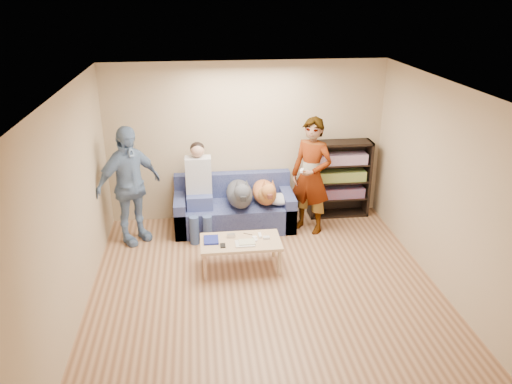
{
  "coord_description": "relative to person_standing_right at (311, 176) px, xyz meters",
  "views": [
    {
      "loc": [
        -0.78,
        -5.27,
        3.64
      ],
      "look_at": [
        0.0,
        1.2,
        0.95
      ],
      "focal_mm": 35.0,
      "sensor_mm": 36.0,
      "label": 1
    }
  ],
  "objects": [
    {
      "name": "notebook_blue",
      "position": [
        -1.61,
        -1.0,
        -0.49
      ],
      "size": [
        0.2,
        0.26,
        0.03
      ],
      "primitive_type": "cube",
      "color": "navy",
      "rests_on": "coffee_table"
    },
    {
      "name": "dog_tan",
      "position": [
        -0.7,
        0.15,
        -0.3
      ],
      "size": [
        0.37,
        1.15,
        0.54
      ],
      "color": "#BE723A",
      "rests_on": "sofa"
    },
    {
      "name": "pen_black",
      "position": [
        -1.09,
        -0.87,
        -0.5
      ],
      "size": [
        0.13,
        0.08,
        0.01
      ],
      "primitive_type": "cylinder",
      "rotation": [
        0.0,
        1.57,
        -0.52
      ],
      "color": "black",
      "rests_on": "coffee_table"
    },
    {
      "name": "wall_back",
      "position": [
        -0.94,
        0.69,
        0.38
      ],
      "size": [
        4.5,
        0.0,
        4.5
      ],
      "primitive_type": "plane",
      "rotation": [
        1.57,
        0.0,
        0.0
      ],
      "color": "tan",
      "rests_on": "ground"
    },
    {
      "name": "pen_orange",
      "position": [
        -1.23,
        -1.21,
        -0.5
      ],
      "size": [
        0.13,
        0.06,
        0.01
      ],
      "primitive_type": "cylinder",
      "rotation": [
        0.0,
        1.57,
        0.35
      ],
      "color": "#CE541D",
      "rests_on": "coffee_table"
    },
    {
      "name": "magazine",
      "position": [
        -1.13,
        -1.13,
        -0.48
      ],
      "size": [
        0.22,
        0.17,
        0.01
      ],
      "primitive_type": "cube",
      "color": "beige",
      "rests_on": "coffee_table"
    },
    {
      "name": "sofa",
      "position": [
        -1.19,
        0.28,
        -0.64
      ],
      "size": [
        1.9,
        0.85,
        0.82
      ],
      "color": "#515B93",
      "rests_on": "ground"
    },
    {
      "name": "headphone_cup_a",
      "position": [
        -1.01,
        -1.07,
        -0.49
      ],
      "size": [
        0.07,
        0.07,
        0.02
      ],
      "primitive_type": "cylinder",
      "color": "white",
      "rests_on": "coffee_table"
    },
    {
      "name": "person_seated",
      "position": [
        -1.74,
        0.16,
        -0.15
      ],
      "size": [
        0.4,
        0.73,
        1.47
      ],
      "color": "#424D91",
      "rests_on": "sofa"
    },
    {
      "name": "camera_silver",
      "position": [
        -1.33,
        -0.93,
        -0.48
      ],
      "size": [
        0.11,
        0.06,
        0.05
      ],
      "primitive_type": "cube",
      "color": "#ABACB0",
      "rests_on": "coffee_table"
    },
    {
      "name": "wallet",
      "position": [
        -1.46,
        -1.17,
        -0.49
      ],
      "size": [
        0.07,
        0.12,
        0.02
      ],
      "primitive_type": "cube",
      "color": "black",
      "rests_on": "coffee_table"
    },
    {
      "name": "controller_b",
      "position": [
        -0.85,
        -1.03,
        -0.49
      ],
      "size": [
        0.09,
        0.06,
        0.03
      ],
      "primitive_type": "cube",
      "color": "silver",
      "rests_on": "coffee_table"
    },
    {
      "name": "papers",
      "position": [
        -1.16,
        -1.15,
        -0.49
      ],
      "size": [
        0.26,
        0.2,
        0.02
      ],
      "primitive_type": "cube",
      "color": "silver",
      "rests_on": "coffee_table"
    },
    {
      "name": "held_controller",
      "position": [
        -0.2,
        -0.2,
        0.17
      ],
      "size": [
        0.08,
        0.13,
        0.03
      ],
      "primitive_type": "cube",
      "rotation": [
        0.0,
        0.0,
        -0.38
      ],
      "color": "white",
      "rests_on": "person_standing_right"
    },
    {
      "name": "ground",
      "position": [
        -0.94,
        -1.81,
        -0.92
      ],
      "size": [
        5.0,
        5.0,
        0.0
      ],
      "primitive_type": "plane",
      "color": "brown",
      "rests_on": "ground"
    },
    {
      "name": "person_standing_left",
      "position": [
        -2.77,
        -0.04,
        -0.01
      ],
      "size": [
        1.11,
        1.01,
        1.82
      ],
      "primitive_type": "imported",
      "rotation": [
        0.0,
        0.0,
        0.67
      ],
      "color": "#768CBD",
      "rests_on": "ground"
    },
    {
      "name": "bookshelf",
      "position": [
        0.61,
        0.52,
        -0.24
      ],
      "size": [
        1.0,
        0.34,
        1.3
      ],
      "color": "black",
      "rests_on": "ground"
    },
    {
      "name": "wall_left",
      "position": [
        -3.19,
        -1.81,
        0.38
      ],
      "size": [
        0.0,
        5.0,
        5.0
      ],
      "primitive_type": "plane",
      "rotation": [
        1.57,
        0.0,
        1.57
      ],
      "color": "tan",
      "rests_on": "ground"
    },
    {
      "name": "ceiling",
      "position": [
        -0.94,
        -1.81,
        1.68
      ],
      "size": [
        5.0,
        5.0,
        0.0
      ],
      "primitive_type": "plane",
      "rotation": [
        3.14,
        0.0,
        0.0
      ],
      "color": "white",
      "rests_on": "ground"
    },
    {
      "name": "headphone_cup_b",
      "position": [
        -1.01,
        -0.99,
        -0.49
      ],
      "size": [
        0.07,
        0.07,
        0.02
      ],
      "primitive_type": "cylinder",
      "color": "white",
      "rests_on": "coffee_table"
    },
    {
      "name": "controller_a",
      "position": [
        -0.93,
        -0.95,
        -0.49
      ],
      "size": [
        0.04,
        0.13,
        0.03
      ],
      "primitive_type": "cube",
      "color": "white",
      "rests_on": "coffee_table"
    },
    {
      "name": "blanket",
      "position": [
        -0.47,
        0.12,
        -0.42
      ],
      "size": [
        0.44,
        0.37,
        0.15
      ],
      "primitive_type": "ellipsoid",
      "color": "silver",
      "rests_on": "sofa"
    },
    {
      "name": "wall_front",
      "position": [
        -0.94,
        -4.31,
        0.38
      ],
      "size": [
        4.5,
        0.0,
        4.5
      ],
      "primitive_type": "plane",
      "rotation": [
        -1.57,
        0.0,
        0.0
      ],
      "color": "tan",
      "rests_on": "ground"
    },
    {
      "name": "dog_gray",
      "position": [
        -1.11,
        0.09,
        -0.28
      ],
      "size": [
        0.41,
        1.25,
        0.6
      ],
      "color": "#45474E",
      "rests_on": "sofa"
    },
    {
      "name": "coffee_table",
      "position": [
        -1.21,
        -1.05,
        -0.55
      ],
      "size": [
        1.1,
        0.6,
        0.42
      ],
      "color": "tan",
      "rests_on": "ground"
    },
    {
      "name": "person_standing_right",
      "position": [
        0.0,
        0.0,
        0.0
      ],
      "size": [
        0.79,
        0.78,
        1.84
      ],
      "primitive_type": "imported",
      "rotation": [
        0.0,
        0.0,
        -0.73
      ],
      "color": "gray",
      "rests_on": "ground"
    },
    {
      "name": "wall_right",
      "position": [
        1.31,
        -1.81,
        0.38
      ],
      "size": [
        0.0,
        5.0,
        5.0
      ],
      "primitive_type": "plane",
      "rotation": [
        1.57,
        0.0,
        -1.57
      ],
      "color": "tan",
      "rests_on": "ground"
    }
  ]
}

